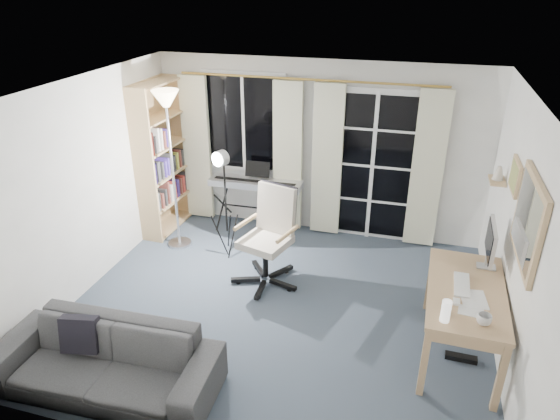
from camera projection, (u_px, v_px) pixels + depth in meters
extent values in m
cube|color=#3C4B58|center=(278.00, 308.00, 5.57)|extent=(4.50, 4.00, 0.02)
cube|color=white|center=(244.00, 122.00, 6.90)|extent=(1.20, 0.06, 1.40)
cube|color=black|center=(244.00, 123.00, 6.87)|extent=(1.10, 0.02, 1.30)
cube|color=white|center=(243.00, 123.00, 6.87)|extent=(0.04, 0.03, 1.30)
cube|color=white|center=(373.00, 167.00, 6.66)|extent=(1.32, 0.06, 2.11)
cube|color=black|center=(350.00, 166.00, 6.71)|extent=(0.55, 0.02, 1.95)
cube|color=black|center=(395.00, 170.00, 6.56)|extent=(0.55, 0.02, 1.95)
cube|color=white|center=(372.00, 168.00, 6.63)|extent=(0.05, 0.04, 2.05)
cube|color=white|center=(369.00, 201.00, 6.83)|extent=(1.15, 0.03, 0.03)
cube|color=white|center=(372.00, 166.00, 6.62)|extent=(1.15, 0.03, 0.03)
cube|color=white|center=(375.00, 130.00, 6.40)|extent=(1.15, 0.03, 0.03)
cylinder|color=gold|center=(308.00, 79.00, 6.33)|extent=(3.50, 0.03, 0.03)
cube|color=#EBE9C0|center=(197.00, 149.00, 7.17)|extent=(0.40, 0.07, 2.10)
cube|color=#EBE9C0|center=(288.00, 158.00, 6.84)|extent=(0.40, 0.07, 2.10)
cube|color=#EBE9C0|center=(327.00, 162.00, 6.70)|extent=(0.40, 0.07, 2.10)
cube|color=#EBE9C0|center=(427.00, 171.00, 6.38)|extent=(0.40, 0.07, 2.10)
cube|color=tan|center=(143.00, 170.00, 6.49)|extent=(0.34, 0.05, 2.11)
cube|color=tan|center=(179.00, 148.00, 7.30)|extent=(0.34, 0.05, 2.11)
cube|color=tan|center=(152.00, 157.00, 6.94)|extent=(0.07, 0.95, 2.11)
cube|color=tan|center=(169.00, 224.00, 7.34)|extent=(0.38, 0.96, 0.03)
cube|color=tan|center=(166.00, 200.00, 7.17)|extent=(0.38, 0.96, 0.03)
cube|color=tan|center=(164.00, 174.00, 6.99)|extent=(0.38, 0.96, 0.03)
cube|color=tan|center=(161.00, 146.00, 6.82)|extent=(0.38, 0.96, 0.03)
cube|color=tan|center=(157.00, 118.00, 6.65)|extent=(0.38, 0.96, 0.03)
cube|color=tan|center=(154.00, 83.00, 6.45)|extent=(0.38, 0.96, 0.03)
cube|color=silver|center=(152.00, 201.00, 6.76)|extent=(0.24, 0.07, 0.27)
cube|color=brown|center=(156.00, 200.00, 6.86)|extent=(0.24, 0.05, 0.21)
cube|color=#383838|center=(159.00, 197.00, 6.93)|extent=(0.24, 0.05, 0.24)
cube|color=brown|center=(162.00, 192.00, 6.99)|extent=(0.24, 0.05, 0.32)
cube|color=silver|center=(165.00, 192.00, 7.07)|extent=(0.24, 0.06, 0.25)
cube|color=#A83630|center=(169.00, 189.00, 7.15)|extent=(0.24, 0.05, 0.25)
cube|color=#5238A9|center=(172.00, 187.00, 7.22)|extent=(0.24, 0.06, 0.26)
cube|color=brown|center=(175.00, 185.00, 7.30)|extent=(0.24, 0.04, 0.24)
cube|color=#A83630|center=(177.00, 183.00, 7.37)|extent=(0.24, 0.07, 0.25)
cube|color=#383838|center=(180.00, 180.00, 7.45)|extent=(0.24, 0.04, 0.28)
cube|color=#5238A9|center=(149.00, 173.00, 6.58)|extent=(0.24, 0.04, 0.29)
cube|color=#383838|center=(152.00, 171.00, 6.65)|extent=(0.24, 0.07, 0.28)
cube|color=#383838|center=(156.00, 170.00, 6.75)|extent=(0.24, 0.05, 0.24)
cube|color=#5238A9|center=(159.00, 168.00, 6.82)|extent=(0.24, 0.04, 0.23)
cube|color=#5238A9|center=(162.00, 166.00, 6.88)|extent=(0.24, 0.05, 0.25)
cube|color=#383838|center=(165.00, 163.00, 6.94)|extent=(0.24, 0.04, 0.29)
cube|color=#383838|center=(168.00, 163.00, 7.02)|extent=(0.24, 0.06, 0.23)
cube|color=#B2B744|center=(171.00, 160.00, 7.10)|extent=(0.24, 0.05, 0.25)
cube|color=brown|center=(174.00, 158.00, 7.17)|extent=(0.24, 0.04, 0.26)
cube|color=#383838|center=(176.00, 157.00, 7.23)|extent=(0.24, 0.04, 0.25)
cube|color=#A83630|center=(145.00, 143.00, 6.41)|extent=(0.24, 0.05, 0.30)
cube|color=#383838|center=(149.00, 144.00, 6.49)|extent=(0.24, 0.04, 0.23)
cube|color=silver|center=(151.00, 139.00, 6.54)|extent=(0.24, 0.04, 0.32)
cube|color=silver|center=(154.00, 139.00, 6.61)|extent=(0.24, 0.05, 0.29)
cube|color=brown|center=(158.00, 139.00, 6.69)|extent=(0.24, 0.04, 0.23)
cube|color=#5238A9|center=(161.00, 137.00, 6.75)|extent=(0.24, 0.05, 0.24)
cylinder|color=#B2B2B7|center=(180.00, 243.00, 6.85)|extent=(0.41, 0.41, 0.03)
cylinder|color=#B2B2B7|center=(173.00, 176.00, 6.42)|extent=(0.04, 0.04, 1.95)
cone|color=#FFE5B2|center=(166.00, 98.00, 5.99)|extent=(0.44, 0.44, 0.20)
cylinder|color=black|center=(223.00, 204.00, 7.21)|extent=(0.04, 0.63, 0.57)
cylinder|color=black|center=(223.00, 204.00, 7.21)|extent=(0.04, 0.63, 0.57)
cylinder|color=black|center=(290.00, 212.00, 6.98)|extent=(0.04, 0.63, 0.57)
cylinder|color=black|center=(290.00, 212.00, 6.98)|extent=(0.04, 0.63, 0.57)
cylinder|color=black|center=(256.00, 208.00, 7.09)|extent=(1.00, 0.04, 0.02)
cube|color=silver|center=(256.00, 183.00, 6.93)|extent=(1.30, 0.35, 0.09)
cube|color=white|center=(254.00, 183.00, 6.85)|extent=(1.20, 0.16, 0.01)
cube|color=black|center=(255.00, 181.00, 6.88)|extent=(1.16, 0.10, 0.01)
cube|color=black|center=(257.00, 169.00, 6.95)|extent=(0.35, 0.08, 0.22)
cylinder|color=black|center=(233.00, 237.00, 6.48)|extent=(0.11, 0.22, 0.59)
cylinder|color=black|center=(229.00, 232.00, 6.62)|extent=(0.15, 0.19, 0.59)
cylinder|color=black|center=(220.00, 236.00, 6.50)|extent=(0.23, 0.05, 0.59)
cylinder|color=black|center=(225.00, 195.00, 6.29)|extent=(0.03, 0.03, 1.02)
cylinder|color=silver|center=(221.00, 158.00, 6.04)|extent=(0.22, 0.17, 0.19)
cylinder|color=white|center=(217.00, 160.00, 5.99)|extent=(0.16, 0.08, 0.17)
cube|color=black|center=(283.00, 285.00, 5.88)|extent=(0.35, 0.15, 0.04)
cylinder|color=black|center=(289.00, 288.00, 5.85)|extent=(0.07, 0.07, 0.06)
cube|color=black|center=(281.00, 272.00, 6.14)|extent=(0.24, 0.32, 0.04)
cylinder|color=black|center=(286.00, 271.00, 6.20)|extent=(0.07, 0.07, 0.06)
cube|color=black|center=(259.00, 269.00, 6.20)|extent=(0.26, 0.31, 0.04)
cylinder|color=black|center=(256.00, 267.00, 6.28)|extent=(0.07, 0.07, 0.06)
cube|color=black|center=(246.00, 279.00, 5.98)|extent=(0.35, 0.17, 0.04)
cylinder|color=black|center=(238.00, 281.00, 5.98)|extent=(0.07, 0.07, 0.06)
cube|color=black|center=(260.00, 290.00, 5.78)|extent=(0.07, 0.35, 0.04)
cylinder|color=black|center=(258.00, 296.00, 5.71)|extent=(0.07, 0.07, 0.06)
cylinder|color=black|center=(265.00, 260.00, 5.88)|extent=(0.08, 0.08, 0.44)
cube|color=#BFB2A0|center=(265.00, 242.00, 5.78)|extent=(0.63, 0.63, 0.09)
cube|color=#BFB2A0|center=(276.00, 209.00, 5.82)|extent=(0.50, 0.26, 0.58)
cube|color=black|center=(278.00, 206.00, 5.85)|extent=(0.48, 0.23, 0.53)
cylinder|color=tan|center=(246.00, 222.00, 5.86)|extent=(0.17, 0.44, 0.05)
cylinder|color=tan|center=(287.00, 234.00, 5.58)|extent=(0.17, 0.44, 0.05)
cube|color=tan|center=(467.00, 291.00, 4.60)|extent=(0.73, 1.40, 0.04)
cube|color=tan|center=(466.00, 297.00, 4.63)|extent=(0.69, 1.36, 0.10)
cube|color=tan|center=(424.00, 362.00, 4.28)|extent=(0.06, 0.06, 0.70)
cube|color=tan|center=(501.00, 378.00, 4.12)|extent=(0.06, 0.06, 0.70)
cube|color=tan|center=(430.00, 281.00, 5.40)|extent=(0.06, 0.06, 0.70)
cube|color=tan|center=(490.00, 291.00, 5.24)|extent=(0.06, 0.06, 0.70)
cube|color=silver|center=(486.00, 267.00, 4.93)|extent=(0.18, 0.12, 0.01)
cube|color=silver|center=(488.00, 255.00, 4.87)|extent=(0.04, 0.03, 0.22)
cube|color=silver|center=(491.00, 241.00, 4.81)|extent=(0.05, 0.53, 0.34)
cube|color=black|center=(489.00, 241.00, 4.81)|extent=(0.02, 0.49, 0.30)
cube|color=white|center=(462.00, 285.00, 4.64)|extent=(0.15, 0.42, 0.02)
cube|color=white|center=(456.00, 302.00, 4.40)|extent=(0.06, 0.10, 0.02)
cube|color=white|center=(474.00, 299.00, 4.45)|extent=(0.25, 0.32, 0.01)
cube|color=white|center=(471.00, 311.00, 4.29)|extent=(0.22, 0.17, 0.00)
cube|color=black|center=(448.00, 309.00, 4.23)|extent=(0.05, 0.04, 0.12)
cylinder|color=white|center=(446.00, 311.00, 4.13)|extent=(0.08, 0.08, 0.20)
cube|color=black|center=(461.00, 358.00, 4.80)|extent=(0.30, 0.09, 0.05)
imported|color=silver|center=(484.00, 318.00, 4.11)|extent=(0.12, 0.10, 0.12)
cube|color=tan|center=(529.00, 221.00, 4.05)|extent=(0.04, 0.94, 0.74)
cube|color=white|center=(526.00, 221.00, 4.06)|extent=(0.01, 0.84, 0.64)
cube|color=tan|center=(515.00, 176.00, 4.81)|extent=(0.03, 0.42, 0.32)
cube|color=#649F4F|center=(514.00, 176.00, 4.81)|extent=(0.00, 0.36, 0.26)
cube|color=tan|center=(497.00, 181.00, 5.37)|extent=(0.16, 0.30, 0.02)
cone|color=#BFB2A0|center=(499.00, 173.00, 5.33)|extent=(0.12, 0.12, 0.15)
imported|color=#29292B|center=(104.00, 353.00, 4.33)|extent=(2.01, 0.65, 0.78)
cube|color=black|center=(80.00, 334.00, 4.45)|extent=(0.36, 0.25, 0.35)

